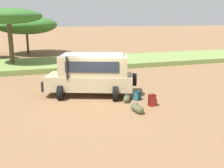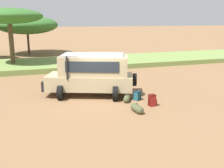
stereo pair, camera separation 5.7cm
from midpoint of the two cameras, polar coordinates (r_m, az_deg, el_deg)
ground_plane at (r=15.08m, az=-2.34°, el=-2.86°), size 320.00×320.00×0.00m
grass_bank at (r=25.81m, az=-9.53°, el=4.47°), size 120.00×7.00×0.44m
safari_vehicle at (r=15.18m, az=-4.33°, el=2.26°), size 5.40×3.78×2.44m
backpack_beside_front_wheel at (r=14.54m, az=5.61°, el=-2.55°), size 0.46×0.48×0.51m
backpack_cluster_center at (r=13.63m, az=8.86°, el=-3.54°), size 0.43×0.34×0.61m
duffel_bag_low_black_case at (r=14.25m, az=3.35°, el=-3.16°), size 0.56×0.76×0.44m
duffel_bag_soft_canvas at (r=12.66m, az=5.58°, el=-5.32°), size 0.41×0.94×0.47m
acacia_tree_centre_back at (r=25.56m, az=-21.43°, el=13.54°), size 5.88×6.05×5.35m
acacia_tree_right_mid at (r=35.43m, az=-17.97°, el=12.12°), size 7.63×8.28×4.84m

